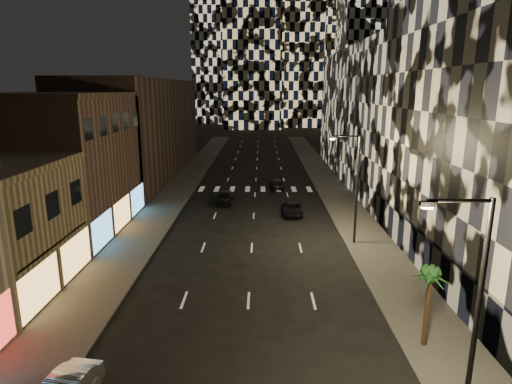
{
  "coord_description": "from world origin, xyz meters",
  "views": [
    {
      "loc": [
        0.76,
        -4.05,
        12.75
      ],
      "look_at": [
        0.42,
        23.7,
        6.0
      ],
      "focal_mm": 30.0,
      "sensor_mm": 36.0,
      "label": 1
    }
  ],
  "objects_px": {
    "streetlight_near": "(472,300)",
    "streetlight_far": "(354,182)",
    "car_dark_rightlane": "(292,209)",
    "palm_tree": "(430,281)",
    "car_dark_midlane": "(224,197)",
    "car_dark_oncoming": "(276,184)"
  },
  "relations": [
    {
      "from": "streetlight_near",
      "to": "car_dark_rightlane",
      "type": "distance_m",
      "value": 29.16
    },
    {
      "from": "palm_tree",
      "to": "streetlight_far",
      "type": "bearing_deg",
      "value": 92.5
    },
    {
      "from": "car_dark_midlane",
      "to": "palm_tree",
      "type": "bearing_deg",
      "value": -64.96
    },
    {
      "from": "streetlight_far",
      "to": "car_dark_midlane",
      "type": "relative_size",
      "value": 2.09
    },
    {
      "from": "streetlight_far",
      "to": "car_dark_rightlane",
      "type": "bearing_deg",
      "value": 117.28
    },
    {
      "from": "car_dark_rightlane",
      "to": "car_dark_midlane",
      "type": "bearing_deg",
      "value": 149.46
    },
    {
      "from": "streetlight_near",
      "to": "car_dark_oncoming",
      "type": "distance_m",
      "value": 41.09
    },
    {
      "from": "car_dark_midlane",
      "to": "car_dark_oncoming",
      "type": "xyz_separation_m",
      "value": [
        6.15,
        7.65,
        -0.13
      ]
    },
    {
      "from": "car_dark_oncoming",
      "to": "car_dark_rightlane",
      "type": "relative_size",
      "value": 0.95
    },
    {
      "from": "car_dark_midlane",
      "to": "car_dark_rightlane",
      "type": "distance_m",
      "value": 8.58
    },
    {
      "from": "car_dark_oncoming",
      "to": "car_dark_rightlane",
      "type": "distance_m",
      "value": 12.04
    },
    {
      "from": "streetlight_far",
      "to": "car_dark_rightlane",
      "type": "height_order",
      "value": "streetlight_far"
    },
    {
      "from": "streetlight_far",
      "to": "car_dark_midlane",
      "type": "height_order",
      "value": "streetlight_far"
    },
    {
      "from": "streetlight_far",
      "to": "palm_tree",
      "type": "xyz_separation_m",
      "value": [
        0.65,
        -14.75,
        -1.74
      ]
    },
    {
      "from": "car_dark_midlane",
      "to": "car_dark_rightlane",
      "type": "xyz_separation_m",
      "value": [
        7.41,
        -4.33,
        -0.12
      ]
    },
    {
      "from": "palm_tree",
      "to": "car_dark_midlane",
      "type": "bearing_deg",
      "value": 114.26
    },
    {
      "from": "streetlight_near",
      "to": "palm_tree",
      "type": "distance_m",
      "value": 5.57
    },
    {
      "from": "streetlight_far",
      "to": "streetlight_near",
      "type": "bearing_deg",
      "value": -90.0
    },
    {
      "from": "palm_tree",
      "to": "car_dark_rightlane",
      "type": "bearing_deg",
      "value": 102.16
    },
    {
      "from": "palm_tree",
      "to": "streetlight_near",
      "type": "bearing_deg",
      "value": -97.01
    },
    {
      "from": "car_dark_oncoming",
      "to": "car_dark_midlane",
      "type": "bearing_deg",
      "value": 48.16
    },
    {
      "from": "streetlight_near",
      "to": "streetlight_far",
      "type": "relative_size",
      "value": 1.0
    }
  ]
}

